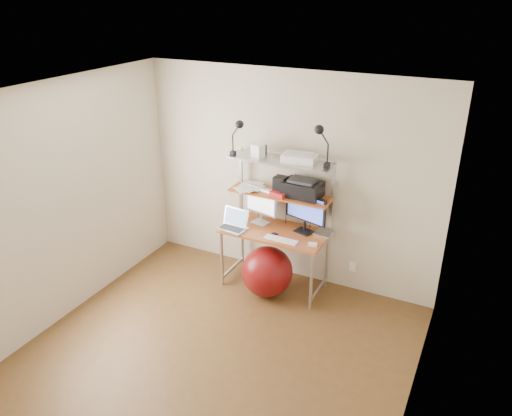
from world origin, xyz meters
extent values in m
plane|color=brown|center=(0.00, 0.00, 0.00)|extent=(3.60, 3.60, 0.00)
plane|color=silver|center=(0.00, 0.00, 2.50)|extent=(3.60, 3.60, 0.00)
plane|color=beige|center=(0.00, 1.80, 1.25)|extent=(3.60, 0.00, 3.60)
plane|color=beige|center=(0.00, -1.80, 1.25)|extent=(3.60, 0.00, 3.60)
plane|color=beige|center=(-1.80, 0.00, 1.25)|extent=(0.00, 3.60, 3.60)
plane|color=beige|center=(1.80, 0.00, 1.25)|extent=(0.00, 3.60, 3.60)
cube|color=#B84F23|center=(0.00, 1.44, 0.72)|extent=(1.20, 0.60, 0.03)
cylinder|color=#A9AAAE|center=(-0.56, 1.18, 0.35)|extent=(0.04, 0.04, 0.71)
cylinder|color=#A9AAAE|center=(-0.56, 1.70, 0.35)|extent=(0.04, 0.04, 0.71)
cylinder|color=#A9AAAE|center=(0.56, 1.18, 0.35)|extent=(0.04, 0.04, 0.71)
cylinder|color=#A9AAAE|center=(0.56, 1.70, 0.35)|extent=(0.04, 0.04, 0.71)
cube|color=#A9AAAE|center=(-0.57, 1.70, 1.15)|extent=(0.03, 0.04, 0.84)
cube|color=#A9AAAE|center=(0.57, 1.70, 1.15)|extent=(0.03, 0.04, 0.84)
cube|color=#B84F23|center=(0.00, 1.57, 1.14)|extent=(1.18, 0.34, 0.02)
cube|color=#A9AAAE|center=(0.00, 1.57, 1.54)|extent=(1.18, 0.34, 0.02)
cube|color=white|center=(0.85, 1.79, 0.30)|extent=(0.08, 0.01, 0.12)
cube|color=silver|center=(-0.23, 1.53, 0.75)|extent=(0.22, 0.19, 0.01)
cylinder|color=silver|center=(-0.23, 1.55, 0.81)|extent=(0.03, 0.03, 0.11)
cube|color=silver|center=(-0.23, 1.55, 1.03)|extent=(0.43, 0.13, 0.32)
plane|color=white|center=(-0.23, 1.54, 1.03)|extent=(0.38, 0.09, 0.39)
cube|color=black|center=(0.31, 1.55, 0.75)|extent=(0.23, 0.20, 0.01)
cylinder|color=black|center=(0.31, 1.57, 0.81)|extent=(0.03, 0.03, 0.12)
cube|color=black|center=(0.31, 1.57, 1.03)|extent=(0.53, 0.18, 0.32)
plane|color=blue|center=(0.31, 1.55, 1.03)|extent=(0.47, 0.13, 0.48)
cube|color=silver|center=(-0.45, 1.25, 0.75)|extent=(0.35, 0.26, 0.02)
cube|color=#313234|center=(-0.45, 1.25, 0.76)|extent=(0.29, 0.17, 0.00)
cube|color=silver|center=(-0.44, 1.36, 0.86)|extent=(0.33, 0.10, 0.21)
plane|color=#7192BD|center=(-0.44, 1.36, 0.86)|extent=(0.30, 0.11, 0.29)
cube|color=white|center=(0.16, 1.25, 0.75)|extent=(0.39, 0.12, 0.01)
cube|color=white|center=(0.52, 1.29, 0.75)|extent=(0.11, 0.08, 0.03)
cube|color=silver|center=(0.54, 1.58, 0.76)|extent=(0.21, 0.21, 0.04)
cube|color=black|center=(0.03, 1.31, 0.74)|extent=(0.09, 0.13, 0.01)
cube|color=black|center=(0.25, 1.60, 1.24)|extent=(0.44, 0.31, 0.17)
cube|color=#313234|center=(0.25, 1.60, 1.34)|extent=(0.30, 0.22, 0.03)
cube|color=black|center=(0.00, 1.57, 1.25)|extent=(0.14, 0.14, 0.20)
cube|color=red|center=(0.02, 1.49, 1.18)|extent=(0.21, 0.16, 0.05)
cube|color=white|center=(0.21, 1.59, 1.59)|extent=(0.38, 0.27, 0.08)
cube|color=silver|center=(0.21, 1.59, 1.64)|extent=(0.32, 0.21, 0.01)
cube|color=white|center=(-0.26, 1.53, 1.62)|extent=(0.15, 0.13, 0.15)
cube|color=#313234|center=(-0.27, 1.62, 1.60)|extent=(0.12, 0.12, 0.11)
cube|color=black|center=(-0.54, 1.46, 1.58)|extent=(0.05, 0.06, 0.05)
cylinder|color=black|center=(-0.54, 1.46, 1.69)|extent=(0.02, 0.02, 0.18)
sphere|color=black|center=(-0.45, 1.45, 1.92)|extent=(0.09, 0.09, 0.09)
cube|color=black|center=(0.54, 1.54, 1.58)|extent=(0.06, 0.07, 0.06)
cylinder|color=black|center=(0.54, 1.54, 1.71)|extent=(0.02, 0.02, 0.20)
sphere|color=black|center=(0.44, 1.53, 1.95)|extent=(0.10, 0.10, 0.10)
sphere|color=maroon|center=(0.00, 1.25, 0.30)|extent=(0.59, 0.59, 0.59)
cube|color=white|center=(-0.41, 1.59, 1.15)|extent=(0.23, 0.29, 0.00)
cube|color=white|center=(-0.39, 1.52, 1.16)|extent=(0.33, 0.35, 0.00)
cube|color=white|center=(-0.42, 1.61, 1.16)|extent=(0.25, 0.31, 0.00)
cube|color=white|center=(-0.36, 1.55, 1.17)|extent=(0.28, 0.33, 0.00)
cube|color=white|center=(-0.35, 1.57, 1.17)|extent=(0.27, 0.32, 0.00)
camera|label=1|loc=(2.07, -3.22, 3.31)|focal=35.00mm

